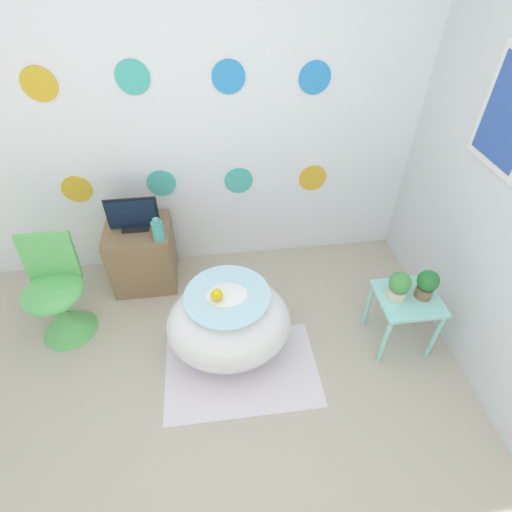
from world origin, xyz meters
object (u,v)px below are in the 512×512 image
object	(u,v)px
chair	(60,305)
bathtub	(229,324)
potted_plant_right	(427,284)
potted_plant_left	(399,286)
vase	(158,230)
tv	(133,216)

from	to	relation	value
chair	bathtub	bearing A→B (deg)	-16.63
bathtub	potted_plant_right	size ratio (longest dim) A/B	3.97
chair	potted_plant_right	distance (m)	2.47
chair	potted_plant_left	distance (m)	2.29
chair	potted_plant_right	bearing A→B (deg)	-9.32
chair	potted_plant_right	world-z (taller)	chair
vase	potted_plant_right	distance (m)	1.84
potted_plant_left	bathtub	bearing A→B (deg)	177.77
chair	tv	distance (m)	0.80
chair	vase	distance (m)	0.85
tv	vase	world-z (taller)	tv
bathtub	vase	xyz separation A→B (m)	(-0.44, 0.64, 0.32)
chair	vase	xyz separation A→B (m)	(0.71, 0.30, 0.36)
tv	potted_plant_left	world-z (taller)	tv
bathtub	potted_plant_right	bearing A→B (deg)	-2.34
tv	vase	xyz separation A→B (m)	(0.18, -0.15, -0.03)
tv	chair	bearing A→B (deg)	-139.64
potted_plant_right	tv	bearing A→B (deg)	155.79
bathtub	potted_plant_right	distance (m)	1.29
tv	vase	size ratio (longest dim) A/B	2.09
vase	potted_plant_right	xyz separation A→B (m)	(1.70, -0.70, -0.06)
vase	potted_plant_left	world-z (taller)	vase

